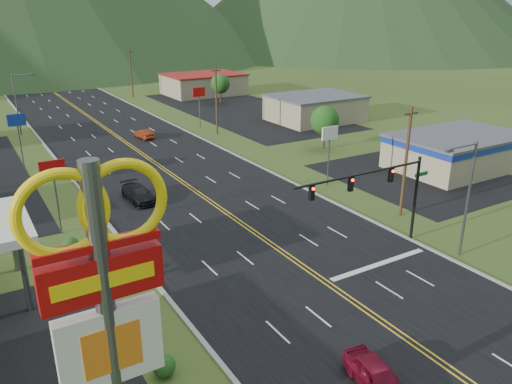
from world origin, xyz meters
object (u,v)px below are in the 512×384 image
streetlight_east (466,192)px  car_red_far (144,134)px  traffic_signal (380,186)px  streetlight_west (18,100)px  pylon_sign (106,309)px  car_red_near (377,377)px  car_dark_mid (138,194)px

streetlight_east → car_red_far: (-8.07, 48.05, -4.52)m
traffic_signal → streetlight_west: size_ratio=1.46×
pylon_sign → car_red_far: 60.17m
traffic_signal → car_red_near: bearing=-133.6°
streetlight_east → car_dark_mid: (-17.14, 23.87, -4.43)m
pylon_sign → traffic_signal: bearing=27.1°
traffic_signal → car_red_near: 16.39m
pylon_sign → car_red_near: (12.63, 0.60, -8.56)m
pylon_sign → traffic_signal: (23.48, 12.00, -3.97)m
car_dark_mid → streetlight_west: bearing=96.1°
pylon_sign → streetlight_east: 29.58m
pylon_sign → streetlight_west: 68.33m
car_red_near → car_red_far: 55.95m
pylon_sign → streetlight_west: bearing=85.5°
pylon_sign → traffic_signal: 26.67m
streetlight_west → car_red_near: streetlight_west is taller
traffic_signal → car_red_near: (-10.85, -11.39, -4.59)m
pylon_sign → car_dark_mid: (11.04, 31.87, -8.55)m
car_dark_mid → car_red_far: car_dark_mid is taller
streetlight_east → car_red_near: bearing=-154.6°
car_dark_mid → car_red_far: bearing=66.6°
streetlight_west → car_red_near: (7.31, -67.40, -4.45)m
car_red_far → streetlight_west: bearing=-45.6°
traffic_signal → streetlight_east: 6.17m
traffic_signal → streetlight_west: streetlight_west is taller
streetlight_west → pylon_sign: bearing=-94.5°
streetlight_west → car_dark_mid: 36.85m
traffic_signal → streetlight_west: 58.88m
pylon_sign → streetlight_east: size_ratio=1.56×
streetlight_west → car_red_far: streetlight_west is taller
pylon_sign → car_red_far: (20.11, 56.05, -8.64)m
car_red_near → streetlight_east: bearing=35.1°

